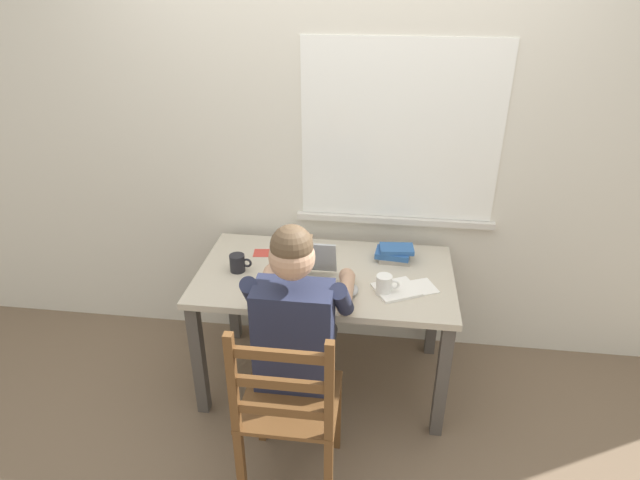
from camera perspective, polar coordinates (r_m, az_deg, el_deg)
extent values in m
plane|color=brown|center=(3.26, 0.49, -14.36)|extent=(8.00, 8.00, 0.00)
cube|color=silver|center=(3.01, 1.66, 10.56)|extent=(6.00, 0.04, 2.60)
cube|color=white|center=(2.96, 8.52, 11.12)|extent=(1.07, 0.01, 0.98)
cube|color=beige|center=(3.14, 7.88, 2.14)|extent=(1.13, 0.06, 0.04)
cube|color=#BCB29E|center=(2.84, 0.55, -3.80)|extent=(1.34, 0.75, 0.03)
cube|color=#4C4742|center=(2.92, -12.72, -12.25)|extent=(0.06, 0.06, 0.68)
cube|color=#4C4742|center=(2.80, 12.77, -14.35)|extent=(0.06, 0.06, 0.68)
cube|color=#4C4742|center=(3.42, -9.22, -5.37)|extent=(0.06, 0.06, 0.68)
cube|color=#4C4742|center=(3.32, 11.98, -6.81)|extent=(0.06, 0.06, 0.68)
cube|color=#232842|center=(2.39, -2.76, -10.13)|extent=(0.34, 0.20, 0.50)
sphere|color=tan|center=(2.17, -3.00, -1.85)|extent=(0.19, 0.19, 0.19)
sphere|color=brown|center=(2.14, -3.03, -0.63)|extent=(0.17, 0.17, 0.17)
cube|color=brown|center=(2.22, -2.63, -0.03)|extent=(0.13, 0.10, 0.01)
cylinder|color=#38383D|center=(2.71, -3.82, -11.58)|extent=(0.13, 0.40, 0.13)
cylinder|color=#38383D|center=(2.68, 0.04, -11.92)|extent=(0.13, 0.40, 0.13)
cylinder|color=#38383D|center=(3.01, -2.95, -12.70)|extent=(0.10, 0.10, 0.48)
cylinder|color=#38383D|center=(2.99, 0.54, -13.00)|extent=(0.10, 0.10, 0.48)
cylinder|color=#232842|center=(2.41, -7.19, -5.63)|extent=(0.10, 0.25, 0.26)
cylinder|color=tan|center=(2.65, -5.88, -4.79)|extent=(0.07, 0.28, 0.07)
sphere|color=tan|center=(2.77, -5.04, -3.27)|extent=(0.08, 0.08, 0.08)
cylinder|color=#232842|center=(2.35, 2.37, -6.35)|extent=(0.10, 0.25, 0.26)
cylinder|color=tan|center=(2.60, 2.80, -5.42)|extent=(0.07, 0.28, 0.07)
sphere|color=tan|center=(2.72, 2.84, -3.81)|extent=(0.08, 0.08, 0.08)
cube|color=brown|center=(2.47, -3.12, -16.61)|extent=(0.42, 0.42, 0.02)
cube|color=brown|center=(2.75, 1.84, -17.78)|extent=(0.04, 0.04, 0.46)
cube|color=brown|center=(2.80, -6.28, -16.98)|extent=(0.04, 0.04, 0.46)
cube|color=brown|center=(2.50, 0.89, -23.96)|extent=(0.04, 0.04, 0.46)
cube|color=brown|center=(2.55, -8.35, -22.88)|extent=(0.04, 0.04, 0.46)
cube|color=brown|center=(2.14, 0.99, -15.82)|extent=(0.04, 0.04, 0.48)
cube|color=brown|center=(2.20, -9.24, -14.75)|extent=(0.04, 0.04, 0.48)
cube|color=brown|center=(2.24, -4.10, -17.58)|extent=(0.36, 0.02, 0.04)
cube|color=brown|center=(2.15, -4.23, -14.94)|extent=(0.36, 0.02, 0.04)
cube|color=brown|center=(2.05, -4.36, -12.07)|extent=(0.36, 0.02, 0.04)
cube|color=#ADAFB2|center=(2.67, -2.19, -5.46)|extent=(0.33, 0.23, 0.02)
cube|color=silver|center=(2.67, -2.20, -5.29)|extent=(0.29, 0.17, 0.00)
cube|color=#ADAFB2|center=(2.75, -1.69, -1.76)|extent=(0.33, 0.10, 0.20)
cube|color=#99A8B2|center=(2.75, -1.69, -1.76)|extent=(0.29, 0.08, 0.17)
ellipsoid|color=#ADAFB2|center=(2.67, 3.42, -5.30)|extent=(0.06, 0.10, 0.03)
cylinder|color=white|center=(2.66, 6.78, -4.72)|extent=(0.08, 0.08, 0.10)
torus|color=white|center=(2.66, 7.90, -4.69)|extent=(0.05, 0.01, 0.05)
cylinder|color=black|center=(2.86, -8.74, -2.42)|extent=(0.08, 0.08, 0.09)
torus|color=black|center=(2.85, -7.74, -2.41)|extent=(0.05, 0.01, 0.05)
cube|color=gray|center=(2.98, 7.88, -1.82)|extent=(0.17, 0.14, 0.02)
cube|color=#2D5B9E|center=(2.96, 7.69, -1.42)|extent=(0.19, 0.14, 0.03)
cube|color=#2D5B9E|center=(2.95, 8.12, -0.94)|extent=(0.19, 0.13, 0.02)
cube|color=white|center=(2.74, 9.87, -5.07)|extent=(0.26, 0.22, 0.01)
cube|color=white|center=(2.71, 8.07, -5.23)|extent=(0.26, 0.25, 0.01)
cube|color=#C63D33|center=(3.03, -5.81, -1.38)|extent=(0.14, 0.10, 0.00)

